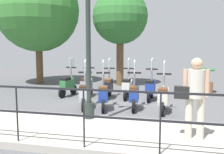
{
  "coord_description": "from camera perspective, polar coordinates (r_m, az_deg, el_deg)",
  "views": [
    {
      "loc": [
        -8.28,
        -1.45,
        1.93
      ],
      "look_at": [
        0.2,
        0.5,
        0.9
      ],
      "focal_mm": 40.0,
      "sensor_mm": 36.0,
      "label": 1
    }
  ],
  "objects": [
    {
      "name": "scooter_near_0",
      "position": [
        7.58,
        11.59,
        -4.4
      ],
      "size": [
        1.23,
        0.44,
        1.54
      ],
      "rotation": [
        0.0,
        0.0,
        -0.03
      ],
      "color": "black",
      "rests_on": "ground_plane"
    },
    {
      "name": "pedestrian_with_bag",
      "position": [
        5.06,
        18.34,
        -3.3
      ],
      "size": [
        0.34,
        0.65,
        1.59
      ],
      "rotation": [
        0.0,
        0.0,
        -0.06
      ],
      "color": "beige",
      "rests_on": "promenade_walkway"
    },
    {
      "name": "scooter_far_4",
      "position": [
        10.06,
        -10.08,
        -1.62
      ],
      "size": [
        1.23,
        0.47,
        1.54
      ],
      "rotation": [
        0.0,
        0.0,
        -0.17
      ],
      "color": "black",
      "rests_on": "ground_plane"
    },
    {
      "name": "potted_palm",
      "position": [
        11.43,
        20.7,
        -1.15
      ],
      "size": [
        1.06,
        0.66,
        1.05
      ],
      "color": "#9E5B3D",
      "rests_on": "ground_plane"
    },
    {
      "name": "scooter_far_1",
      "position": [
        9.43,
        3.51,
        -2.09
      ],
      "size": [
        1.23,
        0.44,
        1.54
      ],
      "rotation": [
        0.0,
        0.0,
        -0.01
      ],
      "color": "black",
      "rests_on": "ground_plane"
    },
    {
      "name": "tree_distant",
      "position": [
        12.81,
        1.88,
        13.52
      ],
      "size": [
        2.76,
        2.76,
        4.85
      ],
      "color": "brown",
      "rests_on": "ground_plane"
    },
    {
      "name": "fence_railing",
      "position": [
        4.46,
        -6.48,
        -6.71
      ],
      "size": [
        0.04,
        16.03,
        1.07
      ],
      "color": "black",
      "rests_on": "promenade_walkway"
    },
    {
      "name": "scooter_far_3",
      "position": [
        9.8,
        -5.78,
        -1.77
      ],
      "size": [
        1.23,
        0.44,
        1.54
      ],
      "rotation": [
        0.0,
        0.0,
        -0.03
      ],
      "color": "black",
      "rests_on": "ground_plane"
    },
    {
      "name": "tree_large",
      "position": [
        14.08,
        -16.63,
        14.39
      ],
      "size": [
        4.35,
        4.35,
        6.05
      ],
      "color": "brown",
      "rests_on": "ground_plane"
    },
    {
      "name": "scooter_far_0",
      "position": [
        9.22,
        8.77,
        -2.36
      ],
      "size": [
        1.23,
        0.44,
        1.54
      ],
      "rotation": [
        0.0,
        0.0,
        -0.07
      ],
      "color": "black",
      "rests_on": "ground_plane"
    },
    {
      "name": "lamp_post_near",
      "position": [
        6.21,
        -5.45,
        9.42
      ],
      "size": [
        0.26,
        0.9,
        4.65
      ],
      "color": "#232D28",
      "rests_on": "promenade_walkway"
    },
    {
      "name": "promenade_walkway",
      "position": [
        5.65,
        -2.75,
        -12.45
      ],
      "size": [
        2.2,
        20.0,
        0.15
      ],
      "color": "#A39E93",
      "rests_on": "ground_plane"
    },
    {
      "name": "scooter_near_2",
      "position": [
        7.76,
        -2.05,
        -4.01
      ],
      "size": [
        1.21,
        0.52,
        1.54
      ],
      "rotation": [
        0.0,
        0.0,
        0.25
      ],
      "color": "black",
      "rests_on": "ground_plane"
    },
    {
      "name": "scooter_near_3",
      "position": [
        7.97,
        -6.3,
        -3.77
      ],
      "size": [
        1.21,
        0.51,
        1.54
      ],
      "rotation": [
        0.0,
        0.0,
        0.24
      ],
      "color": "black",
      "rests_on": "ground_plane"
    },
    {
      "name": "scooter_far_2",
      "position": [
        9.49,
        -0.89,
        -2.02
      ],
      "size": [
        1.23,
        0.44,
        1.54
      ],
      "rotation": [
        0.0,
        0.0,
        0.08
      ],
      "color": "black",
      "rests_on": "ground_plane"
    },
    {
      "name": "ground_plane",
      "position": [
        8.63,
        2.96,
        -6.19
      ],
      "size": [
        28.0,
        28.0,
        0.0
      ],
      "primitive_type": "plane",
      "color": "#4C4C4F"
    },
    {
      "name": "scooter_near_1",
      "position": [
        7.8,
        5.02,
        -3.97
      ],
      "size": [
        1.23,
        0.44,
        1.54
      ],
      "rotation": [
        0.0,
        0.0,
        0.11
      ],
      "color": "black",
      "rests_on": "ground_plane"
    }
  ]
}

